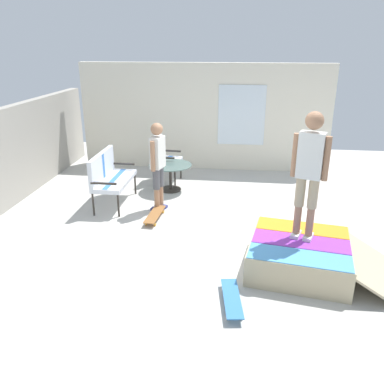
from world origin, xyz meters
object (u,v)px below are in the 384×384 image
object	(u,v)px
patio_chair_near_house	(163,155)
skateboard_spare	(232,298)
patio_table	(170,172)
person_watching	(158,161)
skate_ramp	(301,255)
person_skater	(309,167)
patio_bench	(109,174)
skateboard_by_bench	(155,215)

from	to	relation	value
patio_chair_near_house	skateboard_spare	xyz separation A→B (m)	(-4.37, -1.68, -0.53)
patio_table	person_watching	size ratio (longest dim) A/B	0.55
skate_ramp	person_watching	xyz separation A→B (m)	(1.84, 2.38, 0.74)
skateboard_spare	person_skater	bearing A→B (deg)	-41.68
patio_chair_near_house	patio_table	world-z (taller)	patio_chair_near_house
patio_bench	skateboard_spare	world-z (taller)	patio_bench
patio_chair_near_house	skateboard_by_bench	xyz separation A→B (m)	(-2.05, -0.24, -0.53)
skate_ramp	patio_bench	distance (m)	3.94
skate_ramp	patio_chair_near_house	world-z (taller)	patio_chair_near_house
patio_bench	patio_chair_near_house	bearing A→B (deg)	-27.92
patio_bench	skateboard_by_bench	size ratio (longest dim) A/B	1.54
skate_ramp	person_skater	distance (m)	1.25
skate_ramp	patio_bench	size ratio (longest dim) A/B	1.67
patio_chair_near_house	skate_ramp	bearing A→B (deg)	-142.87
person_watching	skateboard_by_bench	world-z (taller)	person_watching
patio_chair_near_house	skateboard_spare	world-z (taller)	patio_chair_near_house
skate_ramp	skateboard_spare	world-z (taller)	skate_ramp
person_skater	skateboard_by_bench	world-z (taller)	person_skater
patio_chair_near_house	patio_bench	bearing A→B (deg)	152.08
patio_bench	person_watching	world-z (taller)	person_watching
person_skater	skateboard_spare	bearing A→B (deg)	138.32
patio_bench	person_skater	world-z (taller)	person_skater
skate_ramp	patio_table	xyz separation A→B (m)	(2.89, 2.34, 0.19)
patio_table	skateboard_spare	bearing A→B (deg)	-159.66
patio_bench	patio_table	bearing A→B (deg)	-49.25
skate_ramp	skateboard_by_bench	world-z (taller)	skate_ramp
person_skater	skateboard_spare	xyz separation A→B (m)	(-1.04, 0.93, -1.37)
patio_table	skateboard_by_bench	xyz separation A→B (m)	(-1.50, 0.03, -0.32)
patio_bench	skateboard_spare	distance (m)	3.84
patio_bench	person_skater	bearing A→B (deg)	-118.95
skateboard_by_bench	skateboard_spare	distance (m)	2.72
patio_table	skateboard_spare	world-z (taller)	patio_table
person_watching	skate_ramp	bearing A→B (deg)	-127.73
patio_bench	patio_chair_near_house	xyz separation A→B (m)	(1.45, -0.77, -0.00)
patio_chair_near_house	skateboard_spare	distance (m)	4.71
skate_ramp	person_watching	distance (m)	3.10
skate_ramp	person_skater	world-z (taller)	person_skater
skate_ramp	patio_table	bearing A→B (deg)	39.02
skate_ramp	patio_table	world-z (taller)	patio_table
skate_ramp	patio_chair_near_house	bearing A→B (deg)	37.13
patio_bench	person_watching	bearing A→B (deg)	-98.51
person_watching	person_skater	size ratio (longest dim) A/B	0.95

